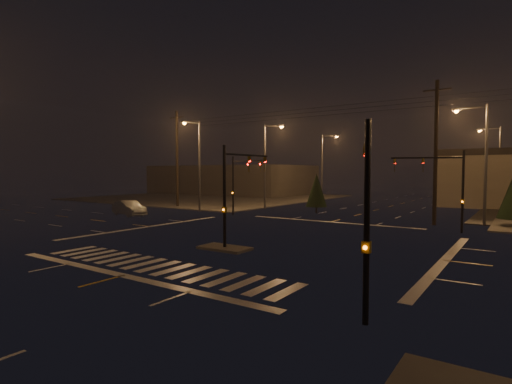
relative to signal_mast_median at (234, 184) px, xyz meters
The scene contains 20 objects.
ground 4.85m from the signal_mast_median, 90.00° to the left, with size 140.00×140.00×0.00m, color black.
sidewalk_nw 44.80m from the signal_mast_median, 132.21° to the left, with size 36.00×36.00×0.12m, color #45433E.
median_island 3.79m from the signal_mast_median, 90.00° to the right, with size 3.00×1.60×0.15m, color #45433E.
crosswalk 7.01m from the signal_mast_median, 90.00° to the right, with size 15.00×2.60×0.01m, color beige.
stop_bar_near 8.77m from the signal_mast_median, 90.00° to the right, with size 16.00×0.50×0.01m, color beige.
stop_bar_far 14.56m from the signal_mast_median, 90.00° to the left, with size 16.00×0.50×0.01m, color beige.
commercial_block 57.07m from the signal_mast_median, 127.83° to the left, with size 30.00×18.00×5.60m, color #3D3936.
signal_mast_median is the anchor object (origin of this frame).
signal_mast_ne 16.27m from the signal_mast_median, 54.28° to the left, with size 4.84×1.86×6.00m.
signal_mast_nw 16.27m from the signal_mast_median, 125.72° to the left, with size 4.84×1.86×6.00m.
signal_mast_se 12.22m from the signal_mast_median, 33.15° to the right, with size 1.55×3.87×6.00m.
streetlight_1 23.94m from the signal_mast_median, 117.96° to the left, with size 2.77×0.32×10.00m.
streetlight_2 38.78m from the signal_mast_median, 106.79° to the left, with size 2.77×0.32×10.00m.
streetlight_3 22.20m from the signal_mast_median, 59.61° to the left, with size 2.77×0.32×10.00m.
streetlight_4 40.69m from the signal_mast_median, 74.03° to the left, with size 2.77×0.32×10.00m.
streetlight_5 21.53m from the signal_mast_median, 138.30° to the left, with size 0.32×2.77×10.00m.
utility_pole_0 27.95m from the signal_mast_median, 142.19° to the left, with size 2.20×0.32×12.00m.
utility_pole_1 19.00m from the signal_mast_median, 64.89° to the left, with size 2.20×0.32×12.00m.
conifer_3 20.70m from the signal_mast_median, 102.06° to the left, with size 2.28×2.28×4.27m.
car_crossing 20.42m from the signal_mast_median, 159.08° to the left, with size 1.63×4.68×1.54m, color slate.
Camera 1 is at (14.31, -21.85, 4.51)m, focal length 28.00 mm.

